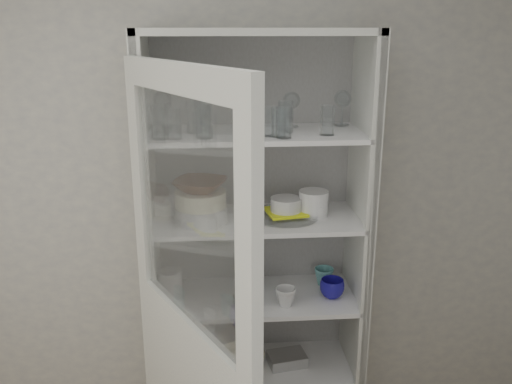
% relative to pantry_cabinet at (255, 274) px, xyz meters
% --- Properties ---
extents(wall_back, '(3.60, 0.02, 2.60)m').
position_rel_pantry_cabinet_xyz_m(wall_back, '(-0.20, 0.16, 0.36)').
color(wall_back, '#A2A2A2').
rests_on(wall_back, ground).
extents(pantry_cabinet, '(1.00, 0.45, 2.10)m').
position_rel_pantry_cabinet_xyz_m(pantry_cabinet, '(0.00, 0.00, 0.00)').
color(pantry_cabinet, '#B7B7B7').
rests_on(pantry_cabinet, floor).
extents(cupboard_door, '(0.46, 0.81, 2.00)m').
position_rel_pantry_cabinet_xyz_m(cupboard_door, '(-0.29, -0.68, -0.07)').
color(cupboard_door, '#B7B7B7').
rests_on(cupboard_door, floor).
extents(tumbler_0, '(0.09, 0.09, 0.14)m').
position_rel_pantry_cabinet_xyz_m(tumbler_0, '(-0.41, -0.20, 0.79)').
color(tumbler_0, silver).
rests_on(tumbler_0, shelf_glass).
extents(tumbler_1, '(0.07, 0.07, 0.13)m').
position_rel_pantry_cabinet_xyz_m(tumbler_1, '(-0.35, -0.21, 0.78)').
color(tumbler_1, silver).
rests_on(tumbler_1, shelf_glass).
extents(tumbler_2, '(0.09, 0.09, 0.14)m').
position_rel_pantry_cabinet_xyz_m(tumbler_2, '(-0.22, -0.19, 0.79)').
color(tumbler_2, silver).
rests_on(tumbler_2, shelf_glass).
extents(tumbler_3, '(0.07, 0.07, 0.12)m').
position_rel_pantry_cabinet_xyz_m(tumbler_3, '(0.05, -0.17, 0.78)').
color(tumbler_3, silver).
rests_on(tumbler_3, shelf_glass).
extents(tumbler_4, '(0.07, 0.07, 0.12)m').
position_rel_pantry_cabinet_xyz_m(tumbler_4, '(0.08, -0.19, 0.78)').
color(tumbler_4, silver).
rests_on(tumbler_4, shelf_glass).
extents(tumbler_5, '(0.08, 0.08, 0.13)m').
position_rel_pantry_cabinet_xyz_m(tumbler_5, '(0.10, -0.22, 0.79)').
color(tumbler_5, silver).
rests_on(tumbler_5, shelf_glass).
extents(tumbler_6, '(0.07, 0.07, 0.13)m').
position_rel_pantry_cabinet_xyz_m(tumbler_6, '(0.30, -0.17, 0.78)').
color(tumbler_6, silver).
rests_on(tumbler_6, shelf_glass).
extents(tumbler_7, '(0.07, 0.07, 0.13)m').
position_rel_pantry_cabinet_xyz_m(tumbler_7, '(-0.40, -0.07, 0.78)').
color(tumbler_7, silver).
rests_on(tumbler_7, shelf_glass).
extents(tumbler_8, '(0.08, 0.08, 0.14)m').
position_rel_pantry_cabinet_xyz_m(tumbler_8, '(-0.27, -0.08, 0.79)').
color(tumbler_8, silver).
rests_on(tumbler_8, shelf_glass).
extents(tumbler_9, '(0.08, 0.08, 0.14)m').
position_rel_pantry_cabinet_xyz_m(tumbler_9, '(-0.23, -0.06, 0.79)').
color(tumbler_9, silver).
rests_on(tumbler_9, shelf_glass).
extents(tumbler_10, '(0.09, 0.09, 0.14)m').
position_rel_pantry_cabinet_xyz_m(tumbler_10, '(0.13, -0.09, 0.79)').
color(tumbler_10, silver).
rests_on(tumbler_10, shelf_glass).
extents(goblet_0, '(0.08, 0.08, 0.19)m').
position_rel_pantry_cabinet_xyz_m(goblet_0, '(-0.41, 0.03, 0.81)').
color(goblet_0, silver).
rests_on(goblet_0, shelf_glass).
extents(goblet_1, '(0.07, 0.07, 0.15)m').
position_rel_pantry_cabinet_xyz_m(goblet_1, '(-0.06, 0.04, 0.80)').
color(goblet_1, silver).
rests_on(goblet_1, shelf_glass).
extents(goblet_2, '(0.08, 0.08, 0.18)m').
position_rel_pantry_cabinet_xyz_m(goblet_2, '(0.17, 0.03, 0.81)').
color(goblet_2, silver).
rests_on(goblet_2, shelf_glass).
extents(goblet_3, '(0.08, 0.08, 0.18)m').
position_rel_pantry_cabinet_xyz_m(goblet_3, '(0.41, 0.05, 0.81)').
color(goblet_3, silver).
rests_on(goblet_3, shelf_glass).
extents(plate_stack_front, '(0.24, 0.24, 0.07)m').
position_rel_pantry_cabinet_xyz_m(plate_stack_front, '(-0.25, -0.10, 0.36)').
color(plate_stack_front, silver).
rests_on(plate_stack_front, shelf_plates).
extents(plate_stack_back, '(0.22, 0.22, 0.10)m').
position_rel_pantry_cabinet_xyz_m(plate_stack_back, '(-0.41, 0.08, 0.37)').
color(plate_stack_back, silver).
rests_on(plate_stack_back, shelf_plates).
extents(cream_bowl, '(0.26, 0.26, 0.07)m').
position_rel_pantry_cabinet_xyz_m(cream_bowl, '(-0.25, -0.10, 0.43)').
color(cream_bowl, '#F2EBC7').
rests_on(cream_bowl, plate_stack_front).
extents(terracotta_bowl, '(0.29, 0.29, 0.06)m').
position_rel_pantry_cabinet_xyz_m(terracotta_bowl, '(-0.25, -0.10, 0.49)').
color(terracotta_bowl, '#47200E').
rests_on(terracotta_bowl, cream_bowl).
extents(glass_platter, '(0.39, 0.39, 0.02)m').
position_rel_pantry_cabinet_xyz_m(glass_platter, '(0.14, -0.08, 0.33)').
color(glass_platter, silver).
rests_on(glass_platter, shelf_plates).
extents(yellow_trivet, '(0.20, 0.20, 0.01)m').
position_rel_pantry_cabinet_xyz_m(yellow_trivet, '(0.14, -0.08, 0.34)').
color(yellow_trivet, yellow).
rests_on(yellow_trivet, glass_platter).
extents(white_ramekin, '(0.16, 0.16, 0.06)m').
position_rel_pantry_cabinet_xyz_m(white_ramekin, '(0.14, -0.08, 0.38)').
color(white_ramekin, silver).
rests_on(white_ramekin, yellow_trivet).
extents(grey_bowl_stack, '(0.13, 0.13, 0.12)m').
position_rel_pantry_cabinet_xyz_m(grey_bowl_stack, '(0.27, -0.07, 0.38)').
color(grey_bowl_stack, silver).
rests_on(grey_bowl_stack, shelf_plates).
extents(mug_blue, '(0.15, 0.15, 0.09)m').
position_rel_pantry_cabinet_xyz_m(mug_blue, '(0.36, -0.12, -0.03)').
color(mug_blue, navy).
rests_on(mug_blue, shelf_mugs).
extents(mug_teal, '(0.10, 0.10, 0.09)m').
position_rel_pantry_cabinet_xyz_m(mug_teal, '(0.35, 0.01, -0.03)').
color(mug_teal, '#286D77').
rests_on(mug_teal, shelf_mugs).
extents(mug_white, '(0.11, 0.11, 0.09)m').
position_rel_pantry_cabinet_xyz_m(mug_white, '(0.13, -0.18, -0.03)').
color(mug_white, silver).
rests_on(mug_white, shelf_mugs).
extents(teal_jar, '(0.09, 0.09, 0.11)m').
position_rel_pantry_cabinet_xyz_m(teal_jar, '(-0.03, -0.01, -0.03)').
color(teal_jar, '#286D77').
rests_on(teal_jar, shelf_mugs).
extents(measuring_cups, '(0.11, 0.11, 0.04)m').
position_rel_pantry_cabinet_xyz_m(measuring_cups, '(-0.06, -0.17, -0.06)').
color(measuring_cups, '#ACACAC').
rests_on(measuring_cups, shelf_mugs).
extents(white_canister, '(0.15, 0.15, 0.14)m').
position_rel_pantry_cabinet_xyz_m(white_canister, '(-0.41, -0.06, -0.01)').
color(white_canister, silver).
rests_on(white_canister, shelf_mugs).
extents(cream_dish, '(0.30, 0.30, 0.07)m').
position_rel_pantry_cabinet_xyz_m(cream_dish, '(-0.07, -0.07, -0.44)').
color(cream_dish, '#F2EBC7').
rests_on(cream_dish, shelf_bot).
extents(tin_box, '(0.21, 0.16, 0.06)m').
position_rel_pantry_cabinet_xyz_m(tin_box, '(0.16, -0.06, -0.45)').
color(tin_box, '#ACACAC').
rests_on(tin_box, shelf_bot).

